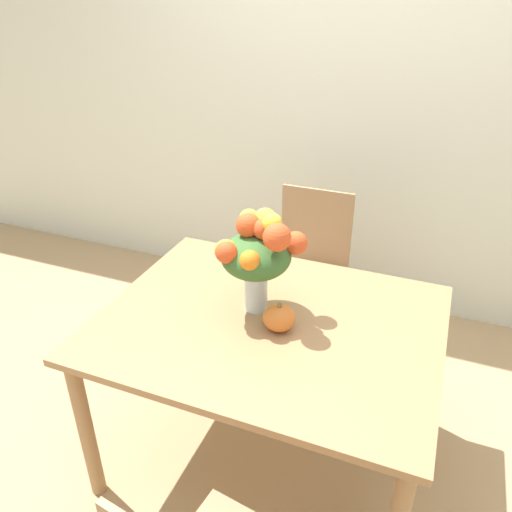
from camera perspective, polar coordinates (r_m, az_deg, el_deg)
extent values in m
plane|color=tan|center=(2.45, 1.30, -21.29)|extent=(12.00, 12.00, 0.00)
cube|color=silver|center=(3.04, 11.86, 18.10)|extent=(8.00, 0.06, 2.70)
cube|color=#9E754C|center=(1.96, 1.53, -7.63)|extent=(1.30, 1.02, 0.03)
cylinder|color=#9E754C|center=(2.16, -18.86, -18.30)|extent=(0.06, 0.06, 0.70)
cylinder|color=#9E754C|center=(2.71, -6.98, -5.84)|extent=(0.06, 0.06, 0.70)
cylinder|color=#9E754C|center=(2.47, 18.48, -11.36)|extent=(0.06, 0.06, 0.70)
cylinder|color=silver|center=(1.96, 0.00, -3.74)|extent=(0.09, 0.09, 0.18)
cylinder|color=silver|center=(1.99, 0.00, -4.91)|extent=(0.08, 0.08, 0.09)
cylinder|color=#38662D|center=(1.94, 0.50, -2.94)|extent=(0.01, 0.01, 0.24)
cylinder|color=#38662D|center=(1.96, 0.34, -2.62)|extent=(0.01, 0.01, 0.24)
cylinder|color=#38662D|center=(1.96, -0.29, -2.60)|extent=(0.01, 0.01, 0.24)
cylinder|color=#38662D|center=(1.94, -0.52, -2.90)|extent=(0.01, 0.01, 0.24)
cylinder|color=#38662D|center=(1.93, -0.04, -3.12)|extent=(0.01, 0.01, 0.24)
ellipsoid|color=#38662D|center=(1.89, 0.00, 0.00)|extent=(0.27, 0.27, 0.16)
sphere|color=orange|center=(1.78, -0.70, -0.54)|extent=(0.08, 0.08, 0.08)
sphere|color=#D64C23|center=(1.75, 2.41, 2.16)|extent=(0.10, 0.10, 0.10)
sphere|color=#AD9E33|center=(1.84, -3.46, 0.59)|extent=(0.09, 0.09, 0.09)
sphere|color=#D64C23|center=(1.86, -0.87, 3.54)|extent=(0.10, 0.10, 0.10)
sphere|color=#D64C23|center=(1.81, -3.42, 0.43)|extent=(0.08, 0.08, 0.08)
sphere|color=#D64C23|center=(1.87, 4.57, 1.49)|extent=(0.09, 0.09, 0.09)
sphere|color=#D64C23|center=(1.83, 0.88, 3.08)|extent=(0.08, 0.08, 0.08)
sphere|color=yellow|center=(1.88, 1.06, 4.14)|extent=(0.09, 0.09, 0.09)
sphere|color=yellow|center=(1.88, -0.81, 4.29)|extent=(0.07, 0.07, 0.07)
sphere|color=yellow|center=(1.79, 1.87, 3.83)|extent=(0.07, 0.07, 0.07)
ellipsoid|color=orange|center=(1.88, 2.67, -7.05)|extent=(0.12, 0.12, 0.10)
cylinder|color=brown|center=(1.85, 2.70, -5.73)|extent=(0.02, 0.02, 0.02)
cube|color=#9E7A56|center=(2.73, 5.41, -2.97)|extent=(0.42, 0.42, 0.02)
cylinder|color=#9E7A56|center=(2.77, 0.74, -8.04)|extent=(0.04, 0.04, 0.44)
cylinder|color=#9E7A56|center=(2.70, 7.58, -9.61)|extent=(0.04, 0.04, 0.44)
cylinder|color=#9E7A56|center=(3.04, 3.11, -4.48)|extent=(0.04, 0.04, 0.44)
cylinder|color=#9E7A56|center=(2.96, 9.34, -5.78)|extent=(0.04, 0.04, 0.44)
cube|color=#9E7A56|center=(2.79, 6.87, 3.22)|extent=(0.40, 0.02, 0.46)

